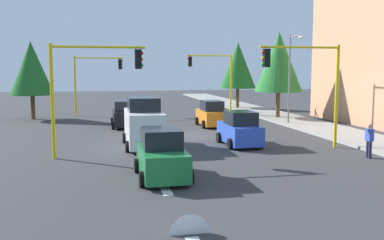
{
  "coord_description": "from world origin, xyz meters",
  "views": [
    {
      "loc": [
        27.92,
        -5.23,
        4.35
      ],
      "look_at": [
        1.53,
        0.3,
        1.2
      ],
      "focal_mm": 40.97,
      "sensor_mm": 36.0,
      "label": 1
    }
  ],
  "objects_px": {
    "street_lamp_curbside": "(292,69)",
    "car_green": "(162,156)",
    "pedestrian_crossing": "(369,140)",
    "traffic_signal_near_left": "(307,75)",
    "car_orange": "(211,115)",
    "car_black": "(125,115)",
    "tree_opposite_side": "(31,68)",
    "tree_roadside_mid": "(279,62)",
    "delivery_van_white": "(144,124)",
    "traffic_signal_far_left": "(214,72)",
    "car_blue": "(240,130)",
    "traffic_signal_near_right": "(91,77)",
    "tree_roadside_far": "(238,66)",
    "traffic_signal_far_right": "(95,74)"
  },
  "relations": [
    {
      "from": "street_lamp_curbside",
      "to": "car_green",
      "type": "bearing_deg",
      "value": -39.91
    },
    {
      "from": "traffic_signal_far_left",
      "to": "car_blue",
      "type": "bearing_deg",
      "value": -9.94
    },
    {
      "from": "tree_roadside_mid",
      "to": "car_black",
      "type": "relative_size",
      "value": 1.95
    },
    {
      "from": "traffic_signal_near_left",
      "to": "tree_roadside_far",
      "type": "bearing_deg",
      "value": 170.99
    },
    {
      "from": "pedestrian_crossing",
      "to": "car_green",
      "type": "bearing_deg",
      "value": -80.02
    },
    {
      "from": "delivery_van_white",
      "to": "traffic_signal_far_left",
      "type": "bearing_deg",
      "value": 153.86
    },
    {
      "from": "traffic_signal_near_left",
      "to": "street_lamp_curbside",
      "type": "bearing_deg",
      "value": 159.95
    },
    {
      "from": "tree_opposite_side",
      "to": "car_orange",
      "type": "bearing_deg",
      "value": 60.81
    },
    {
      "from": "traffic_signal_far_right",
      "to": "tree_opposite_side",
      "type": "distance_m",
      "value": 5.71
    },
    {
      "from": "traffic_signal_far_right",
      "to": "delivery_van_white",
      "type": "distance_m",
      "value": 17.95
    },
    {
      "from": "car_orange",
      "to": "car_black",
      "type": "relative_size",
      "value": 0.96
    },
    {
      "from": "tree_roadside_mid",
      "to": "car_green",
      "type": "relative_size",
      "value": 1.97
    },
    {
      "from": "traffic_signal_near_left",
      "to": "delivery_van_white",
      "type": "height_order",
      "value": "traffic_signal_near_left"
    },
    {
      "from": "delivery_van_white",
      "to": "car_blue",
      "type": "xyz_separation_m",
      "value": [
        0.72,
        5.41,
        -0.39
      ]
    },
    {
      "from": "traffic_signal_far_left",
      "to": "pedestrian_crossing",
      "type": "height_order",
      "value": "traffic_signal_far_left"
    },
    {
      "from": "traffic_signal_far_right",
      "to": "street_lamp_curbside",
      "type": "height_order",
      "value": "street_lamp_curbside"
    },
    {
      "from": "delivery_van_white",
      "to": "car_black",
      "type": "bearing_deg",
      "value": -176.06
    },
    {
      "from": "pedestrian_crossing",
      "to": "traffic_signal_near_left",
      "type": "bearing_deg",
      "value": -147.34
    },
    {
      "from": "traffic_signal_near_right",
      "to": "tree_opposite_side",
      "type": "xyz_separation_m",
      "value": [
        -18.0,
        -5.32,
        0.46
      ]
    },
    {
      "from": "traffic_signal_far_left",
      "to": "delivery_van_white",
      "type": "relative_size",
      "value": 1.21
    },
    {
      "from": "tree_roadside_mid",
      "to": "traffic_signal_near_right",
      "type": "bearing_deg",
      "value": -48.24
    },
    {
      "from": "traffic_signal_near_left",
      "to": "traffic_signal_near_right",
      "type": "bearing_deg",
      "value": -90.0
    },
    {
      "from": "street_lamp_curbside",
      "to": "pedestrian_crossing",
      "type": "distance_m",
      "value": 13.16
    },
    {
      "from": "traffic_signal_far_left",
      "to": "car_green",
      "type": "relative_size",
      "value": 1.52
    },
    {
      "from": "traffic_signal_far_left",
      "to": "pedestrian_crossing",
      "type": "xyz_separation_m",
      "value": [
        22.99,
        1.9,
        -3.18
      ]
    },
    {
      "from": "traffic_signal_far_left",
      "to": "car_blue",
      "type": "xyz_separation_m",
      "value": [
        18.26,
        -3.2,
        -3.19
      ]
    },
    {
      "from": "tree_opposite_side",
      "to": "car_orange",
      "type": "distance_m",
      "value": 16.42
    },
    {
      "from": "tree_roadside_far",
      "to": "delivery_van_white",
      "type": "distance_m",
      "value": 25.08
    },
    {
      "from": "delivery_van_white",
      "to": "pedestrian_crossing",
      "type": "distance_m",
      "value": 11.84
    },
    {
      "from": "car_blue",
      "to": "pedestrian_crossing",
      "type": "distance_m",
      "value": 6.96
    },
    {
      "from": "car_orange",
      "to": "pedestrian_crossing",
      "type": "height_order",
      "value": "car_orange"
    },
    {
      "from": "street_lamp_curbside",
      "to": "car_orange",
      "type": "relative_size",
      "value": 1.89
    },
    {
      "from": "traffic_signal_far_right",
      "to": "car_green",
      "type": "height_order",
      "value": "traffic_signal_far_right"
    },
    {
      "from": "traffic_signal_far_left",
      "to": "car_black",
      "type": "relative_size",
      "value": 1.49
    },
    {
      "from": "traffic_signal_near_left",
      "to": "tree_roadside_mid",
      "type": "distance_m",
      "value": 14.68
    },
    {
      "from": "traffic_signal_near_left",
      "to": "traffic_signal_far_right",
      "type": "bearing_deg",
      "value": -150.39
    },
    {
      "from": "tree_roadside_far",
      "to": "car_orange",
      "type": "distance_m",
      "value": 15.74
    },
    {
      "from": "tree_opposite_side",
      "to": "traffic_signal_near_right",
      "type": "bearing_deg",
      "value": 16.47
    },
    {
      "from": "car_blue",
      "to": "car_black",
      "type": "bearing_deg",
      "value": -147.52
    },
    {
      "from": "tree_roadside_mid",
      "to": "tree_opposite_side",
      "type": "bearing_deg",
      "value": -100.78
    },
    {
      "from": "traffic_signal_near_right",
      "to": "tree_opposite_side",
      "type": "height_order",
      "value": "tree_opposite_side"
    },
    {
      "from": "traffic_signal_near_left",
      "to": "car_green",
      "type": "relative_size",
      "value": 1.48
    },
    {
      "from": "traffic_signal_near_right",
      "to": "pedestrian_crossing",
      "type": "distance_m",
      "value": 13.96
    },
    {
      "from": "tree_opposite_side",
      "to": "car_black",
      "type": "xyz_separation_m",
      "value": [
        6.82,
        7.51,
        -3.51
      ]
    },
    {
      "from": "traffic_signal_far_left",
      "to": "car_orange",
      "type": "xyz_separation_m",
      "value": [
        9.82,
        -2.71,
        -3.19
      ]
    },
    {
      "from": "car_green",
      "to": "tree_roadside_far",
      "type": "bearing_deg",
      "value": 156.76
    },
    {
      "from": "tree_opposite_side",
      "to": "car_blue",
      "type": "height_order",
      "value": "tree_opposite_side"
    },
    {
      "from": "car_blue",
      "to": "car_green",
      "type": "xyz_separation_m",
      "value": [
        6.58,
        -5.4,
        0.0
      ]
    },
    {
      "from": "tree_roadside_mid",
      "to": "delivery_van_white",
      "type": "height_order",
      "value": "tree_roadside_mid"
    },
    {
      "from": "traffic_signal_far_left",
      "to": "tree_roadside_mid",
      "type": "xyz_separation_m",
      "value": [
        6.0,
        4.29,
        0.85
      ]
    }
  ]
}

